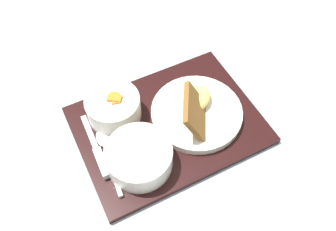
{
  "coord_description": "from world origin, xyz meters",
  "views": [
    {
      "loc": [
        -0.14,
        -0.41,
        0.67
      ],
      "look_at": [
        0.0,
        0.0,
        0.04
      ],
      "focal_mm": 38.0,
      "sensor_mm": 36.0,
      "label": 1
    }
  ],
  "objects_px": {
    "bowl_salad": "(113,106)",
    "knife": "(100,158)",
    "plate_main": "(196,111)",
    "spoon": "(107,151)",
    "bowl_soup": "(139,156)"
  },
  "relations": [
    {
      "from": "bowl_soup",
      "to": "spoon",
      "type": "distance_m",
      "value": 0.08
    },
    {
      "from": "plate_main",
      "to": "knife",
      "type": "height_order",
      "value": "plate_main"
    },
    {
      "from": "plate_main",
      "to": "knife",
      "type": "distance_m",
      "value": 0.23
    },
    {
      "from": "bowl_salad",
      "to": "knife",
      "type": "height_order",
      "value": "bowl_salad"
    },
    {
      "from": "bowl_salad",
      "to": "plate_main",
      "type": "relative_size",
      "value": 0.59
    },
    {
      "from": "bowl_soup",
      "to": "spoon",
      "type": "bearing_deg",
      "value": 141.75
    },
    {
      "from": "bowl_soup",
      "to": "knife",
      "type": "relative_size",
      "value": 0.81
    },
    {
      "from": "bowl_soup",
      "to": "knife",
      "type": "xyz_separation_m",
      "value": [
        -0.08,
        0.03,
        -0.02
      ]
    },
    {
      "from": "plate_main",
      "to": "bowl_salad",
      "type": "bearing_deg",
      "value": 161.17
    },
    {
      "from": "bowl_salad",
      "to": "spoon",
      "type": "bearing_deg",
      "value": -113.91
    },
    {
      "from": "bowl_salad",
      "to": "bowl_soup",
      "type": "distance_m",
      "value": 0.14
    },
    {
      "from": "plate_main",
      "to": "spoon",
      "type": "distance_m",
      "value": 0.21
    },
    {
      "from": "knife",
      "to": "spoon",
      "type": "bearing_deg",
      "value": -58.59
    },
    {
      "from": "plate_main",
      "to": "spoon",
      "type": "relative_size",
      "value": 1.24
    },
    {
      "from": "plate_main",
      "to": "knife",
      "type": "xyz_separation_m",
      "value": [
        -0.23,
        -0.04,
        -0.01
      ]
    }
  ]
}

